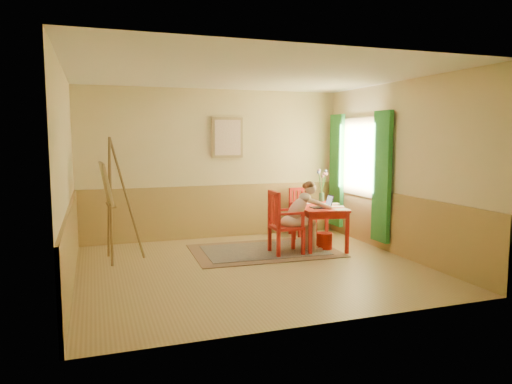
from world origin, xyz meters
name	(u,v)px	position (x,y,z in m)	size (l,w,h in m)	color
room	(252,173)	(0.00, 0.00, 1.40)	(5.04, 4.54, 2.84)	tan
wainscot	(237,225)	(0.00, 0.80, 0.50)	(5.00, 4.50, 1.00)	tan
window	(358,168)	(2.42, 1.10, 1.35)	(0.12, 2.01, 2.20)	white
wall_portrait	(227,138)	(0.25, 2.20, 1.90)	(0.60, 0.05, 0.76)	#A58B54
rug	(264,251)	(0.51, 0.88, 0.01)	(2.46, 1.69, 0.02)	#8C7251
table	(319,211)	(1.53, 0.89, 0.63)	(0.91, 1.31, 0.72)	red
chair_left	(283,223)	(0.73, 0.59, 0.52)	(0.48, 0.46, 1.05)	red
chair_back	(302,212)	(1.67, 1.92, 0.46)	(0.44, 0.46, 0.92)	red
figure	(301,214)	(1.06, 0.59, 0.66)	(0.88, 0.38, 1.19)	beige
laptop	(323,205)	(1.50, 0.67, 0.76)	(0.37, 0.23, 0.22)	#1E2338
papers	(329,205)	(1.72, 0.86, 0.72)	(0.64, 1.07, 0.00)	white
vase	(322,186)	(1.84, 1.41, 1.00)	(0.29, 0.29, 0.61)	#3F724C
wastebasket	(324,241)	(1.52, 0.66, 0.14)	(0.27, 0.27, 0.29)	red
easel	(109,188)	(-1.95, 1.05, 1.14)	(0.66, 0.85, 1.92)	brown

